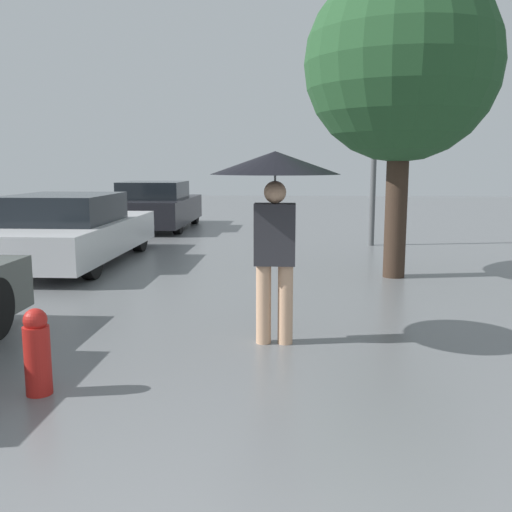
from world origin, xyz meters
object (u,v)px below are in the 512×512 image
at_px(pedestrian, 275,184).
at_px(fire_hydrant, 37,352).
at_px(parked_car_middle, 69,231).
at_px(parked_car_farthest, 156,207).
at_px(tree, 402,65).
at_px(street_lamp, 376,79).

xyz_separation_m(pedestrian, fire_hydrant, (-1.72, -1.34, -1.19)).
bearing_deg(parked_car_middle, pedestrian, -49.16).
bearing_deg(parked_car_farthest, parked_car_middle, -92.21).
bearing_deg(fire_hydrant, pedestrian, 37.90).
height_order(pedestrian, parked_car_farthest, pedestrian).
relative_size(tree, fire_hydrant, 6.90).
xyz_separation_m(parked_car_farthest, tree, (5.19, -6.32, 2.53)).
height_order(pedestrian, parked_car_middle, pedestrian).
bearing_deg(street_lamp, parked_car_farthest, 151.57).
xyz_separation_m(tree, street_lamp, (0.13, 3.44, 0.30)).
bearing_deg(fire_hydrant, parked_car_middle, 109.27).
xyz_separation_m(parked_car_middle, parked_car_farthest, (0.21, 5.44, 0.02)).
bearing_deg(pedestrian, street_lamp, 74.85).
bearing_deg(pedestrian, fire_hydrant, -142.10).
relative_size(pedestrian, parked_car_middle, 0.41).
height_order(parked_car_farthest, street_lamp, street_lamp).
height_order(parked_car_middle, tree, tree).
height_order(parked_car_middle, street_lamp, street_lamp).
relative_size(pedestrian, fire_hydrant, 2.77).
height_order(pedestrian, fire_hydrant, pedestrian).
relative_size(parked_car_middle, parked_car_farthest, 1.13).
bearing_deg(parked_car_middle, parked_car_farthest, 87.79).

